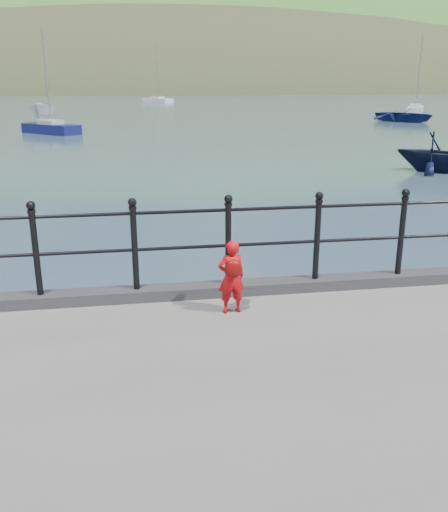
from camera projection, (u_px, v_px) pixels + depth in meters
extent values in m
plane|color=#2D4251|center=(184.00, 359.00, 7.59)|extent=(600.00, 600.00, 0.00)
cube|color=#28282B|center=(183.00, 291.00, 7.12)|extent=(60.00, 0.30, 0.15)
cylinder|color=black|center=(182.00, 248.00, 6.93)|extent=(18.00, 0.04, 0.04)
cylinder|color=black|center=(181.00, 212.00, 6.79)|extent=(18.00, 0.04, 0.04)
cylinder|color=black|center=(36.00, 255.00, 6.66)|extent=(0.08, 0.08, 1.05)
sphere|color=black|center=(31.00, 206.00, 6.47)|extent=(0.11, 0.11, 0.11)
cylinder|color=black|center=(135.00, 250.00, 6.84)|extent=(0.08, 0.08, 1.05)
sphere|color=black|center=(132.00, 202.00, 6.65)|extent=(0.11, 0.11, 0.11)
cylinder|color=black|center=(228.00, 245.00, 7.02)|extent=(0.08, 0.08, 1.05)
sphere|color=black|center=(228.00, 199.00, 6.84)|extent=(0.11, 0.11, 0.11)
cylinder|color=black|center=(317.00, 241.00, 7.21)|extent=(0.08, 0.08, 1.05)
sphere|color=black|center=(319.00, 196.00, 7.02)|extent=(0.11, 0.11, 0.11)
cylinder|color=black|center=(401.00, 237.00, 7.39)|extent=(0.08, 0.08, 1.05)
sphere|color=black|center=(406.00, 193.00, 7.21)|extent=(0.11, 0.11, 0.11)
ellipsoid|color=#333A21|center=(190.00, 136.00, 198.54)|extent=(400.00, 100.00, 88.00)
ellipsoid|color=#387026|center=(260.00, 148.00, 264.70)|extent=(600.00, 180.00, 156.00)
cube|color=silver|center=(21.00, 84.00, 171.28)|extent=(9.00, 6.00, 6.00)
cube|color=#4C4744|center=(19.00, 71.00, 170.05)|extent=(9.50, 6.50, 2.00)
cube|color=silver|center=(95.00, 84.00, 174.82)|extent=(9.00, 6.00, 6.00)
cube|color=#4C4744|center=(94.00, 71.00, 173.59)|extent=(9.50, 6.50, 2.00)
cube|color=silver|center=(188.00, 84.00, 179.44)|extent=(9.00, 6.00, 6.00)
cube|color=#4C4744|center=(187.00, 71.00, 178.21)|extent=(9.50, 6.50, 2.00)
cube|color=silver|center=(267.00, 84.00, 183.59)|extent=(9.00, 6.00, 6.00)
cube|color=#4C4744|center=(267.00, 71.00, 182.37)|extent=(9.50, 6.50, 2.00)
imported|color=red|center=(231.00, 277.00, 6.52)|extent=(0.36, 0.26, 0.91)
ellipsoid|color=red|center=(233.00, 269.00, 6.36)|extent=(0.22, 0.11, 0.23)
imported|color=navy|center=(405.00, 115.00, 52.50)|extent=(6.61, 7.30, 1.24)
imported|color=silver|center=(43.00, 113.00, 50.41)|extent=(2.03, 5.03, 1.92)
imported|color=black|center=(435.00, 152.00, 23.02)|extent=(4.24, 4.23, 1.69)
cube|color=white|center=(158.00, 101.00, 102.70)|extent=(5.76, 6.77, 0.90)
cube|color=beige|center=(158.00, 98.00, 102.55)|extent=(2.60, 2.80, 0.50)
cylinder|color=#A5A5A8|center=(157.00, 73.00, 101.16)|extent=(0.10, 0.10, 9.19)
cylinder|color=#A5A5A8|center=(158.00, 95.00, 102.38)|extent=(1.89, 2.53, 0.06)
cube|color=navy|center=(51.00, 130.00, 40.39)|extent=(4.72, 4.77, 0.90)
cube|color=beige|center=(51.00, 123.00, 40.24)|extent=(2.06, 2.07, 0.50)
cylinder|color=#A5A5A8|center=(46.00, 77.00, 39.24)|extent=(0.10, 0.10, 6.61)
cylinder|color=#A5A5A8|center=(50.00, 116.00, 40.07)|extent=(1.64, 1.68, 0.06)
cube|color=silver|center=(415.00, 110.00, 68.94)|extent=(4.86, 6.57, 0.90)
cube|color=beige|center=(415.00, 106.00, 68.78)|extent=(2.24, 2.62, 0.50)
cylinder|color=#A5A5A8|center=(419.00, 71.00, 67.50)|extent=(0.10, 0.10, 8.45)
cylinder|color=#A5A5A8|center=(416.00, 102.00, 68.62)|extent=(1.54, 2.58, 0.06)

